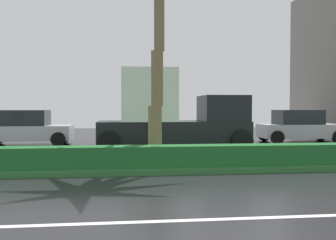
{
  "coord_description": "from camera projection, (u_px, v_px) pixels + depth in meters",
  "views": [
    {
      "loc": [
        -1.04,
        -3.85,
        1.82
      ],
      "look_at": [
        0.6,
        10.66,
        1.35
      ],
      "focal_mm": 39.59,
      "sensor_mm": 36.0,
      "label": 1
    }
  ],
  "objects": [
    {
      "name": "car_in_traffic_second",
      "position": [
        26.0,
        128.0,
        18.22
      ],
      "size": [
        4.3,
        2.02,
        1.72
      ],
      "color": "silver",
      "rests_on": "ground_plane"
    },
    {
      "name": "median_strip",
      "position": [
        159.0,
        162.0,
        11.95
      ],
      "size": [
        85.5,
        4.0,
        0.15
      ],
      "primitive_type": "cube",
      "color": "#2D6B33",
      "rests_on": "ground_plane"
    },
    {
      "name": "ground_plane",
      "position": [
        156.0,
        161.0,
        12.94
      ],
      "size": [
        90.0,
        42.0,
        0.1
      ],
      "primitive_type": "cube",
      "color": "black"
    },
    {
      "name": "median_hedge",
      "position": [
        163.0,
        156.0,
        10.54
      ],
      "size": [
        76.5,
        0.7,
        0.6
      ],
      "color": "#1E6028",
      "rests_on": "median_strip"
    },
    {
      "name": "box_truck_lead",
      "position": [
        171.0,
        114.0,
        15.98
      ],
      "size": [
        6.4,
        2.64,
        3.46
      ],
      "color": "black",
      "rests_on": "ground_plane"
    },
    {
      "name": "car_in_traffic_third",
      "position": [
        299.0,
        127.0,
        19.77
      ],
      "size": [
        4.3,
        2.02,
        1.72
      ],
      "color": "silver",
      "rests_on": "ground_plane"
    },
    {
      "name": "near_lane_divider_stripe",
      "position": [
        191.0,
        220.0,
        5.99
      ],
      "size": [
        81.0,
        0.14,
        0.01
      ],
      "primitive_type": "cube",
      "color": "white",
      "rests_on": "ground_plane"
    }
  ]
}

